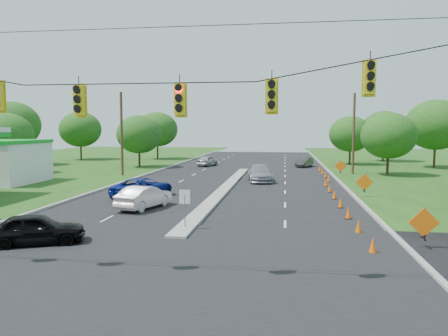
# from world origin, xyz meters

# --- Properties ---
(ground) EXTENTS (160.00, 160.00, 0.00)m
(ground) POSITION_xyz_m (0.00, 0.00, 0.00)
(ground) COLOR black
(ground) RESTS_ON ground
(cross_street) EXTENTS (160.00, 14.00, 0.02)m
(cross_street) POSITION_xyz_m (0.00, 0.00, 0.00)
(cross_street) COLOR black
(cross_street) RESTS_ON ground
(curb_left) EXTENTS (0.25, 110.00, 0.16)m
(curb_left) POSITION_xyz_m (-10.10, 30.00, 0.00)
(curb_left) COLOR gray
(curb_left) RESTS_ON ground
(curb_right) EXTENTS (0.25, 110.00, 0.16)m
(curb_right) POSITION_xyz_m (10.10, 30.00, 0.00)
(curb_right) COLOR gray
(curb_right) RESTS_ON ground
(median) EXTENTS (1.00, 34.00, 0.18)m
(median) POSITION_xyz_m (0.00, 21.00, 0.00)
(median) COLOR gray
(median) RESTS_ON ground
(median_sign) EXTENTS (0.55, 0.06, 2.05)m
(median_sign) POSITION_xyz_m (0.00, 6.00, 1.46)
(median_sign) COLOR gray
(median_sign) RESTS_ON ground
(signal_span) EXTENTS (25.60, 0.32, 9.00)m
(signal_span) POSITION_xyz_m (-0.05, -1.00, 4.97)
(signal_span) COLOR #422D1C
(signal_span) RESTS_ON ground
(utility_pole_far_left) EXTENTS (0.28, 0.28, 9.00)m
(utility_pole_far_left) POSITION_xyz_m (-12.50, 30.00, 4.50)
(utility_pole_far_left) COLOR #422D1C
(utility_pole_far_left) RESTS_ON ground
(utility_pole_far_right) EXTENTS (0.28, 0.28, 9.00)m
(utility_pole_far_right) POSITION_xyz_m (12.50, 35.00, 4.50)
(utility_pole_far_right) COLOR #422D1C
(utility_pole_far_right) RESTS_ON ground
(cone_0) EXTENTS (0.32, 0.32, 0.70)m
(cone_0) POSITION_xyz_m (8.55, 3.00, 0.35)
(cone_0) COLOR #FF5C07
(cone_0) RESTS_ON ground
(cone_1) EXTENTS (0.32, 0.32, 0.70)m
(cone_1) POSITION_xyz_m (8.55, 6.50, 0.35)
(cone_1) COLOR #FF5C07
(cone_1) RESTS_ON ground
(cone_2) EXTENTS (0.32, 0.32, 0.70)m
(cone_2) POSITION_xyz_m (8.55, 10.00, 0.35)
(cone_2) COLOR #FF5C07
(cone_2) RESTS_ON ground
(cone_3) EXTENTS (0.32, 0.32, 0.70)m
(cone_3) POSITION_xyz_m (8.55, 13.50, 0.35)
(cone_3) COLOR #FF5C07
(cone_3) RESTS_ON ground
(cone_4) EXTENTS (0.32, 0.32, 0.70)m
(cone_4) POSITION_xyz_m (8.55, 17.00, 0.35)
(cone_4) COLOR #FF5C07
(cone_4) RESTS_ON ground
(cone_5) EXTENTS (0.32, 0.32, 0.70)m
(cone_5) POSITION_xyz_m (8.55, 20.50, 0.35)
(cone_5) COLOR #FF5C07
(cone_5) RESTS_ON ground
(cone_6) EXTENTS (0.32, 0.32, 0.70)m
(cone_6) POSITION_xyz_m (8.55, 24.00, 0.35)
(cone_6) COLOR #FF5C07
(cone_6) RESTS_ON ground
(cone_7) EXTENTS (0.32, 0.32, 0.70)m
(cone_7) POSITION_xyz_m (9.15, 27.50, 0.35)
(cone_7) COLOR #FF5C07
(cone_7) RESTS_ON ground
(cone_8) EXTENTS (0.32, 0.32, 0.70)m
(cone_8) POSITION_xyz_m (9.15, 31.00, 0.35)
(cone_8) COLOR #FF5C07
(cone_8) RESTS_ON ground
(cone_9) EXTENTS (0.32, 0.32, 0.70)m
(cone_9) POSITION_xyz_m (9.15, 34.50, 0.35)
(cone_9) COLOR #FF5C07
(cone_9) RESTS_ON ground
(cone_10) EXTENTS (0.32, 0.32, 0.70)m
(cone_10) POSITION_xyz_m (9.15, 38.00, 0.35)
(cone_10) COLOR #FF5C07
(cone_10) RESTS_ON ground
(work_sign_0) EXTENTS (1.27, 0.58, 1.37)m
(work_sign_0) POSITION_xyz_m (10.80, 4.00, 1.09)
(work_sign_0) COLOR black
(work_sign_0) RESTS_ON ground
(work_sign_1) EXTENTS (1.27, 0.58, 1.37)m
(work_sign_1) POSITION_xyz_m (10.80, 18.00, 1.09)
(work_sign_1) COLOR black
(work_sign_1) RESTS_ON ground
(work_sign_2) EXTENTS (1.27, 0.58, 1.37)m
(work_sign_2) POSITION_xyz_m (10.80, 32.00, 1.09)
(work_sign_2) COLOR black
(work_sign_2) RESTS_ON ground
(tree_2) EXTENTS (5.88, 5.88, 6.86)m
(tree_2) POSITION_xyz_m (-26.00, 30.00, 4.34)
(tree_2) COLOR black
(tree_2) RESTS_ON ground
(tree_3) EXTENTS (7.56, 7.56, 8.82)m
(tree_3) POSITION_xyz_m (-32.00, 40.00, 5.58)
(tree_3) COLOR black
(tree_3) RESTS_ON ground
(tree_4) EXTENTS (6.72, 6.72, 7.84)m
(tree_4) POSITION_xyz_m (-28.00, 52.00, 4.96)
(tree_4) COLOR black
(tree_4) RESTS_ON ground
(tree_5) EXTENTS (5.88, 5.88, 6.86)m
(tree_5) POSITION_xyz_m (-14.00, 40.00, 4.34)
(tree_5) COLOR black
(tree_5) RESTS_ON ground
(tree_6) EXTENTS (6.72, 6.72, 7.84)m
(tree_6) POSITION_xyz_m (-16.00, 55.00, 4.96)
(tree_6) COLOR black
(tree_6) RESTS_ON ground
(tree_9) EXTENTS (5.88, 5.88, 6.86)m
(tree_9) POSITION_xyz_m (16.00, 34.00, 4.34)
(tree_9) COLOR black
(tree_9) RESTS_ON ground
(tree_10) EXTENTS (7.56, 7.56, 8.82)m
(tree_10) POSITION_xyz_m (24.00, 44.00, 5.58)
(tree_10) COLOR black
(tree_10) RESTS_ON ground
(tree_11) EXTENTS (6.72, 6.72, 7.84)m
(tree_11) POSITION_xyz_m (20.00, 55.00, 4.96)
(tree_11) COLOR black
(tree_11) RESTS_ON ground
(tree_12) EXTENTS (5.88, 5.88, 6.86)m
(tree_12) POSITION_xyz_m (14.00, 48.00, 4.34)
(tree_12) COLOR black
(tree_12) RESTS_ON ground
(black_sedan) EXTENTS (4.46, 3.15, 1.41)m
(black_sedan) POSITION_xyz_m (-5.86, 2.37, 0.70)
(black_sedan) COLOR black
(black_sedan) RESTS_ON ground
(white_sedan) EXTENTS (2.72, 4.70, 1.46)m
(white_sedan) POSITION_xyz_m (-3.96, 11.56, 0.73)
(white_sedan) COLOR silver
(white_sedan) RESTS_ON ground
(blue_pickup) EXTENTS (3.94, 5.86, 1.49)m
(blue_pickup) POSITION_xyz_m (-5.45, 15.80, 0.75)
(blue_pickup) COLOR navy
(blue_pickup) RESTS_ON ground
(silver_car_far) EXTENTS (2.89, 5.66, 1.57)m
(silver_car_far) POSITION_xyz_m (2.58, 26.94, 0.79)
(silver_car_far) COLOR gray
(silver_car_far) RESTS_ON ground
(silver_car_oncoming) EXTENTS (2.63, 4.50, 1.44)m
(silver_car_oncoming) POSITION_xyz_m (-5.54, 43.46, 0.72)
(silver_car_oncoming) COLOR #A3A3A3
(silver_car_oncoming) RESTS_ON ground
(dark_car_receding) EXTENTS (2.63, 4.15, 1.29)m
(dark_car_receding) POSITION_xyz_m (7.56, 43.71, 0.65)
(dark_car_receding) COLOR #282828
(dark_car_receding) RESTS_ON ground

